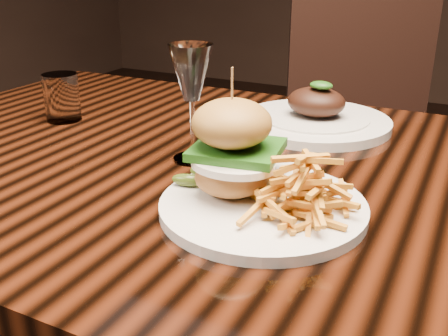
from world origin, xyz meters
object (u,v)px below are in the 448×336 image
at_px(far_dish, 315,118).
at_px(wine_glass, 191,77).
at_px(dining_table, 273,212).
at_px(burger_plate, 262,176).
at_px(chair_far, 360,133).

bearing_deg(far_dish, wine_glass, -115.50).
distance_m(dining_table, burger_plate, 0.20).
bearing_deg(burger_plate, chair_far, 98.25).
bearing_deg(wine_glass, chair_far, 84.29).
bearing_deg(chair_far, dining_table, -110.62).
bearing_deg(dining_table, far_dish, 92.74).
bearing_deg(far_dish, dining_table, -87.26).
relative_size(dining_table, chair_far, 1.68).
xyz_separation_m(wine_glass, far_dish, (0.13, 0.27, -0.12)).
distance_m(burger_plate, far_dish, 0.40).
bearing_deg(far_dish, burger_plate, -82.70).
xyz_separation_m(burger_plate, chair_far, (-0.09, 1.03, -0.26)).
distance_m(dining_table, chair_far, 0.89).
height_order(dining_table, far_dish, far_dish).
height_order(wine_glass, chair_far, chair_far).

